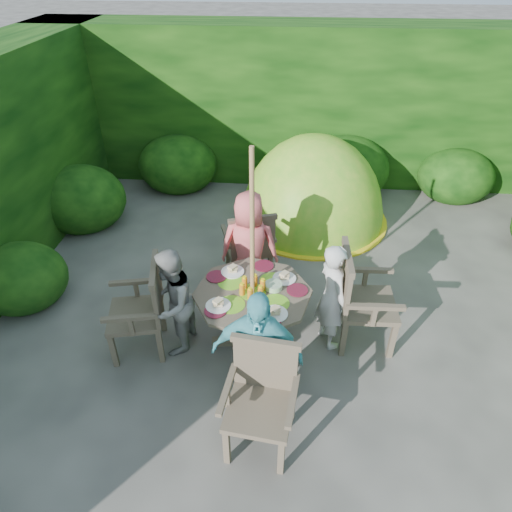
# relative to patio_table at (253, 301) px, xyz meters

# --- Properties ---
(ground) EXTENTS (60.00, 60.00, 0.00)m
(ground) POSITION_rel_patio_table_xyz_m (0.59, 0.28, -0.59)
(ground) COLOR #413E3A
(ground) RESTS_ON ground
(hedge_enclosure) EXTENTS (9.00, 9.00, 2.50)m
(hedge_enclosure) POSITION_rel_patio_table_xyz_m (0.59, 1.61, 0.66)
(hedge_enclosure) COLOR black
(hedge_enclosure) RESTS_ON ground
(patio_table) EXTENTS (1.35, 1.35, 0.83)m
(patio_table) POSITION_rel_patio_table_xyz_m (0.00, 0.00, 0.00)
(patio_table) COLOR #453A2D
(patio_table) RESTS_ON ground
(parasol_pole) EXTENTS (0.05, 0.05, 2.20)m
(parasol_pole) POSITION_rel_patio_table_xyz_m (-0.00, -0.00, 0.51)
(parasol_pole) COLOR olive
(parasol_pole) RESTS_ON ground
(garden_chair_right) EXTENTS (0.59, 0.66, 1.06)m
(garden_chair_right) POSITION_rel_patio_table_xyz_m (1.07, 0.16, -0.02)
(garden_chair_right) COLOR #453A2D
(garden_chair_right) RESTS_ON ground
(garden_chair_left) EXTENTS (0.64, 0.69, 0.99)m
(garden_chair_left) POSITION_rel_patio_table_xyz_m (-1.09, -0.15, -0.06)
(garden_chair_left) COLOR #453A2D
(garden_chair_left) RESTS_ON ground
(garden_chair_back) EXTENTS (0.71, 0.67, 0.96)m
(garden_chair_back) POSITION_rel_patio_table_xyz_m (-0.14, 1.09, -0.07)
(garden_chair_back) COLOR #453A2D
(garden_chair_back) RESTS_ON ground
(garden_chair_front) EXTENTS (0.63, 0.58, 0.96)m
(garden_chair_front) POSITION_rel_patio_table_xyz_m (0.17, -1.09, -0.07)
(garden_chair_front) COLOR #453A2D
(garden_chair_front) RESTS_ON ground
(child_right) EXTENTS (0.45, 0.52, 1.21)m
(child_right) POSITION_rel_patio_table_xyz_m (0.79, 0.11, 0.02)
(child_right) COLOR silver
(child_right) RESTS_ON ground
(child_left) EXTENTS (0.51, 0.63, 1.19)m
(child_left) POSITION_rel_patio_table_xyz_m (-0.80, -0.11, 0.01)
(child_left) COLOR gray
(child_left) RESTS_ON ground
(child_back) EXTENTS (0.67, 0.44, 1.36)m
(child_back) POSITION_rel_patio_table_xyz_m (-0.11, 0.79, 0.10)
(child_back) COLOR #DD5B5D
(child_back) RESTS_ON ground
(child_front) EXTENTS (0.81, 0.38, 1.34)m
(child_front) POSITION_rel_patio_table_xyz_m (0.11, -0.79, 0.08)
(child_front) COLOR #52B5C0
(child_front) RESTS_ON ground
(dome_tent) EXTENTS (2.51, 2.51, 2.61)m
(dome_tent) POSITION_rel_patio_table_xyz_m (0.65, 2.66, -0.58)
(dome_tent) COLOR #5DB623
(dome_tent) RESTS_ON ground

